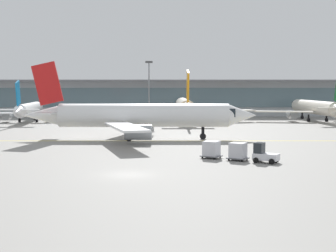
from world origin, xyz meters
TOP-DOWN VIEW (x-y plane):
  - ground_plane at (0.00, 0.00)m, footprint 400.00×400.00m
  - taxiway_centreline_stripe at (0.07, 27.48)m, footprint 110.00×0.90m
  - terminal_concourse at (0.00, 88.32)m, footprint 210.72×11.00m
  - gate_airplane_1 at (-27.27, 65.21)m, footprint 25.66×27.70m
  - gate_airplane_2 at (7.37, 65.74)m, footprint 31.52×33.81m
  - gate_airplane_3 at (37.05, 67.06)m, footprint 28.61×30.90m
  - taxiing_regional_jet at (-0.39, 29.48)m, footprint 35.26×32.90m
  - baggage_tug at (13.77, 6.93)m, footprint 2.95×2.56m
  - cargo_dolly_lead at (11.23, 8.40)m, footprint 2.62×2.44m
  - cargo_dolly_trailing at (8.50, 9.99)m, footprint 2.62×2.44m
  - apron_light_mast_1 at (-1.09, 79.75)m, footprint 1.80×0.36m

SIDE VIEW (x-z plane):
  - ground_plane at x=0.00m, z-range 0.00..0.00m
  - taxiway_centreline_stripe at x=0.07m, z-range 0.00..0.01m
  - baggage_tug at x=13.77m, z-range -0.16..1.94m
  - cargo_dolly_lead at x=11.23m, z-range 0.08..2.02m
  - cargo_dolly_trailing at x=8.50m, z-range 0.08..2.02m
  - gate_airplane_1 at x=-27.27m, z-range -1.84..7.34m
  - gate_airplane_3 at x=37.05m, z-range -2.05..8.18m
  - gate_airplane_2 at x=7.37m, z-range -2.25..8.98m
  - taxiing_regional_jet at x=-0.39m, z-range -2.34..9.37m
  - terminal_concourse at x=0.00m, z-range 0.12..9.72m
  - apron_light_mast_1 at x=-1.09m, z-range 0.69..14.91m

